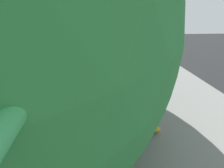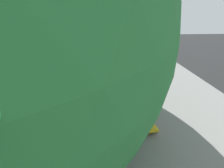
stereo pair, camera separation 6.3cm
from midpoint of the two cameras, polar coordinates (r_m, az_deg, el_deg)
The scene contains 7 objects.
car_black_fifth at distance 10.97m, azimuth -26.17°, elevation -16.75°, with size 1.71×4.39×1.33m.
car_green_seventh at distance 16.99m, azimuth -18.25°, elevation -2.50°, with size 1.82×4.17×1.35m.
city_bus at distance 26.27m, azimuth -22.34°, elevation 7.38°, with size 2.67×10.57×3.07m.
roadside_tree_far at distance 8.04m, azimuth -17.20°, elevation 13.04°, with size 4.48×4.48×8.23m.
roadside_tree_farthest at distance 20.91m, azimuth -10.25°, elevation 18.89°, with size 5.65×5.65×9.32m.
toy_skateboard at distance 2.84m, azimuth 10.08°, elevation -10.16°, with size 0.24×0.54×0.08m.
small_dog at distance 2.78m, azimuth 9.95°, elevation -5.96°, with size 0.20×0.39×0.31m.
Camera 2 is at (-0.02, 0.72, 6.86)m, focal length 32.92 mm.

